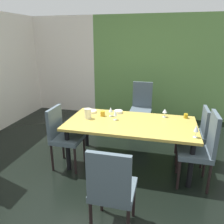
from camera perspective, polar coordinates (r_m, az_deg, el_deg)
ground_plane at (r=3.49m, az=-5.35°, el=-15.74°), size 5.23×5.81×0.02m
back_panel_interior at (r=6.23m, az=-12.46°, el=11.79°), size 1.77×0.10×2.50m
garden_window_panel at (r=5.60m, az=12.86°, el=11.03°), size 3.46×0.10×2.50m
dining_table at (r=3.43m, az=4.88°, el=-3.76°), size 1.99×1.02×0.72m
chair_right_near at (r=3.19m, az=22.47°, el=-8.36°), size 0.44×0.44×1.06m
chair_left_near at (r=3.49m, az=-12.74°, el=-5.57°), size 0.45×0.44×0.97m
chair_head_near at (r=2.27m, az=-0.10°, el=-19.12°), size 0.44×0.44×1.01m
chair_head_far at (r=4.76m, az=7.70°, el=1.83°), size 0.44×0.45×1.07m
chair_right_far at (r=3.77m, az=20.96°, el=-4.69°), size 0.44×0.44×0.93m
wine_glass_left at (r=3.62m, az=-0.34°, el=0.59°), size 0.07×0.07×0.16m
wine_glass_near_shelf at (r=3.05m, az=21.17°, el=-4.11°), size 0.06×0.06×0.17m
wine_glass_corner at (r=3.45m, az=0.86°, el=-0.42°), size 0.06×0.06×0.15m
wine_glass_east at (r=3.68m, az=13.64°, el=0.24°), size 0.08×0.08×0.14m
serving_bowl_south at (r=3.85m, az=-5.45°, el=0.17°), size 0.19×0.19×0.04m
serving_bowl_right at (r=3.81m, az=1.64°, el=0.10°), size 0.15×0.15×0.04m
cup_center at (r=3.65m, az=-2.44°, el=-0.44°), size 0.08×0.08×0.08m
cup_near_window at (r=3.75m, az=18.72°, el=-0.98°), size 0.07×0.07×0.07m
pitcher_rear at (r=3.54m, az=-6.31°, el=-0.39°), size 0.12×0.11×0.17m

